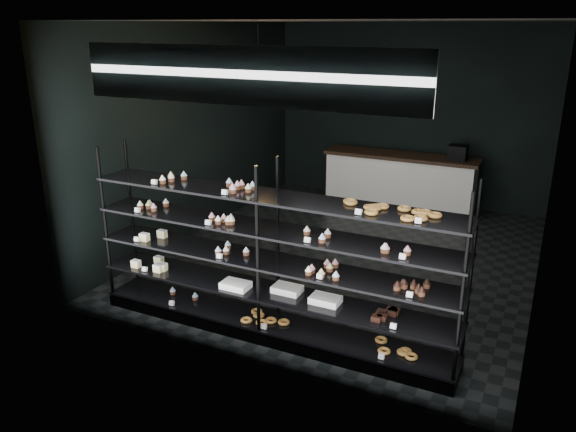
% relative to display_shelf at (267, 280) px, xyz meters
% --- Properties ---
extents(room, '(5.01, 6.01, 3.20)m').
position_rel_display_shelf_xyz_m(room, '(0.03, 2.45, 0.97)').
color(room, black).
rests_on(room, ground).
extents(display_shelf, '(4.00, 0.50, 1.91)m').
position_rel_display_shelf_xyz_m(display_shelf, '(0.00, 0.00, 0.00)').
color(display_shelf, black).
rests_on(display_shelf, room).
extents(signage, '(3.30, 0.05, 0.50)m').
position_rel_display_shelf_xyz_m(signage, '(0.03, -0.48, 2.12)').
color(signage, '#0B113A').
rests_on(signage, room).
extents(pendant_lamp, '(0.35, 0.35, 0.90)m').
position_rel_display_shelf_xyz_m(pendant_lamp, '(-0.77, 1.29, 1.82)').
color(pendant_lamp, black).
rests_on(pendant_lamp, room).
extents(service_counter, '(2.71, 0.65, 1.23)m').
position_rel_display_shelf_xyz_m(service_counter, '(0.09, 4.95, -0.13)').
color(service_counter, silver).
rests_on(service_counter, room).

